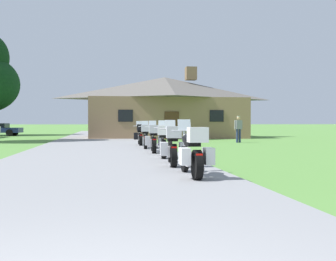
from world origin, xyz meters
The scene contains 10 objects.
ground_plane centered at (0.00, 20.00, 0.00)m, with size 500.00×500.00×0.00m, color #56893D.
asphalt_driveway centered at (0.00, 18.00, 0.03)m, with size 6.40×80.00×0.06m, color gray.
motorcycle_black_nearest_to_camera centered at (2.18, 6.61, 0.61)m, with size 0.72×2.08×1.30m.
motorcycle_orange_second_in_row centered at (2.12, 9.16, 0.61)m, with size 0.82×2.08×1.30m.
motorcycle_white_third_in_row centered at (2.24, 11.97, 0.62)m, with size 0.71×2.08×1.30m.
motorcycle_blue_fourth_in_row centered at (2.17, 14.33, 0.61)m, with size 0.79×2.08×1.30m.
motorcycle_blue_fifth_in_row centered at (2.10, 17.22, 0.62)m, with size 0.66×2.08×1.30m.
motorcycle_black_farthest_in_row centered at (2.08, 19.97, 0.61)m, with size 0.73×2.08×1.30m.
stone_lodge centered at (5.20, 32.70, 2.63)m, with size 13.25×8.07×6.01m.
bystander_gray_shirt_near_lodge centered at (8.56, 23.06, 0.95)m, with size 0.54×0.27×1.69m.
Camera 1 is at (0.26, -2.58, 1.28)m, focal length 44.93 mm.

